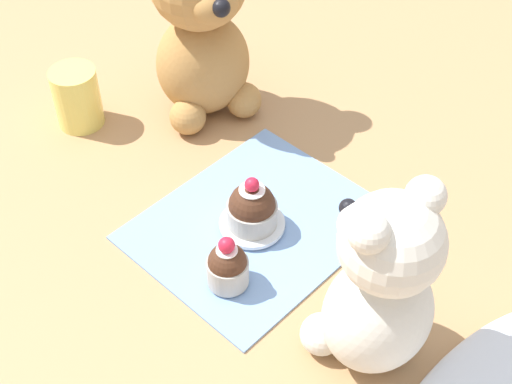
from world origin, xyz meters
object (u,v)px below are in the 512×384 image
at_px(cupcake_near_cream_bear, 228,266).
at_px(cupcake_near_tan_bear, 250,206).
at_px(teddy_bear_tan, 202,26).
at_px(saucer_plate, 250,222).
at_px(teddy_bear_cream, 380,287).
at_px(juice_glass, 77,97).

distance_m(cupcake_near_cream_bear, cupcake_near_tan_bear, 0.09).
bearing_deg(teddy_bear_tan, saucer_plate, -100.34).
bearing_deg(teddy_bear_cream, juice_glass, -83.87).
relative_size(teddy_bear_cream, teddy_bear_tan, 0.83).
bearing_deg(saucer_plate, juice_glass, -86.41).
distance_m(teddy_bear_tan, cupcake_near_cream_bear, 0.33).
bearing_deg(cupcake_near_tan_bear, teddy_bear_tan, -120.98).
bearing_deg(cupcake_near_cream_bear, juice_glass, -99.61).
bearing_deg(saucer_plate, cupcake_near_cream_bear, 28.40).
bearing_deg(teddy_bear_tan, cupcake_near_tan_bear, -100.34).
relative_size(saucer_plate, cupcake_near_tan_bear, 1.11).
xyz_separation_m(teddy_bear_cream, cupcake_near_tan_bear, (-0.04, -0.20, -0.07)).
bearing_deg(saucer_plate, teddy_bear_tan, -120.98).
xyz_separation_m(cupcake_near_tan_bear, juice_glass, (0.02, -0.30, 0.01)).
relative_size(cupcake_near_cream_bear, saucer_plate, 0.88).
distance_m(teddy_bear_cream, teddy_bear_tan, 0.43).
bearing_deg(cupcake_near_tan_bear, juice_glass, -86.41).
relative_size(cupcake_near_cream_bear, cupcake_near_tan_bear, 0.98).
bearing_deg(saucer_plate, teddy_bear_cream, 79.69).
height_order(teddy_bear_tan, juice_glass, teddy_bear_tan).
height_order(cupcake_near_cream_bear, juice_glass, juice_glass).
bearing_deg(juice_glass, cupcake_near_cream_bear, 80.39).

